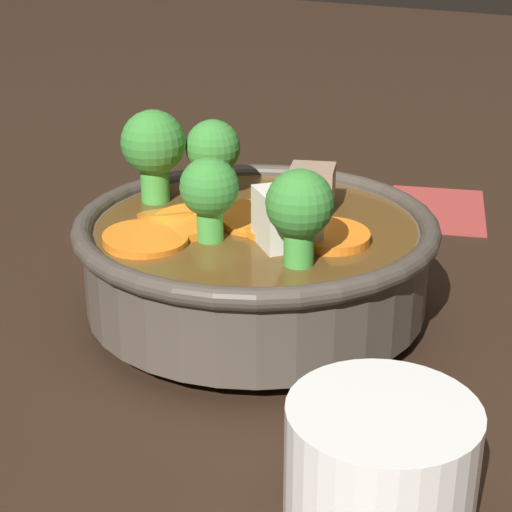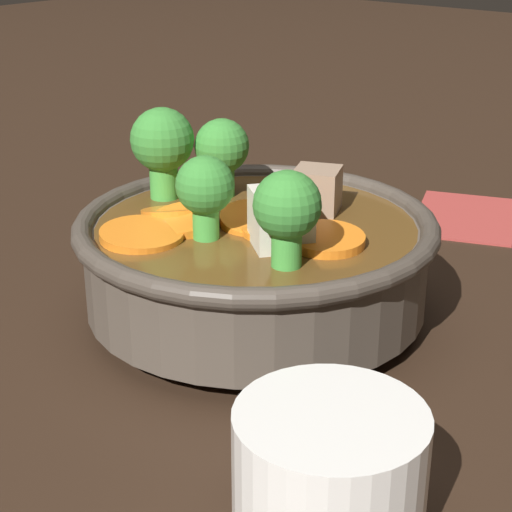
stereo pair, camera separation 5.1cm
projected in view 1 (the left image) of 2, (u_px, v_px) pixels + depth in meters
The scene contains 4 objects.
ground_plane at pixel (256, 316), 0.53m from camera, with size 3.00×3.00×0.00m, color black.
stirfry_bowl at pixel (254, 250), 0.51m from camera, with size 0.22×0.22×0.12m.
tea_cup at pixel (380, 467), 0.34m from camera, with size 0.08×0.08×0.06m.
napkin at pixel (437, 209), 0.70m from camera, with size 0.13×0.11×0.00m.
Camera 1 is at (0.39, 0.26, 0.24)m, focal length 60.00 mm.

